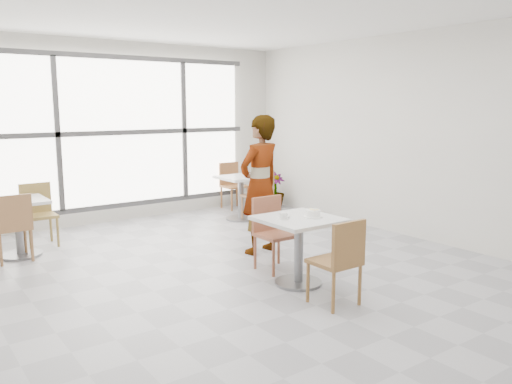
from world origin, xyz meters
TOP-DOWN VIEW (x-y plane):
  - floor at (0.00, 0.00)m, footprint 7.00×7.00m
  - ceiling at (0.00, 0.00)m, footprint 7.00×7.00m
  - wall_back at (0.00, 3.50)m, footprint 6.00×0.00m
  - wall_right at (3.00, 0.00)m, footprint 0.00×7.00m
  - window at (0.00, 3.44)m, footprint 4.60×0.07m
  - main_table at (0.27, -0.73)m, footprint 0.80×0.80m
  - chair_near at (0.18, -1.45)m, footprint 0.42×0.42m
  - chair_far at (0.37, -0.11)m, footprint 0.42×0.42m
  - oatmeal_bowl at (0.40, -0.79)m, footprint 0.21×0.21m
  - coffee_cup at (0.09, -0.67)m, footprint 0.16×0.13m
  - person at (0.66, 0.52)m, footprint 0.74×0.56m
  - bg_table_left at (-1.98, 2.23)m, footprint 0.70×0.70m
  - bg_table_right at (1.59, 2.34)m, footprint 0.70×0.70m
  - bg_chair_left_near at (-2.09, 1.98)m, footprint 0.42×0.42m
  - bg_chair_left_far at (-1.63, 2.65)m, footprint 0.42×0.42m
  - bg_chair_right_near at (1.75, 2.00)m, footprint 0.42×0.42m
  - bg_chair_right_far at (2.02, 3.26)m, footprint 0.42×0.42m
  - plant_right at (2.70, 2.81)m, footprint 0.41×0.41m

SIDE VIEW (x-z plane):
  - floor at x=0.00m, z-range 0.00..0.00m
  - plant_right at x=2.70m, z-range 0.00..0.68m
  - bg_table_left at x=-1.98m, z-range 0.11..0.86m
  - bg_table_right at x=1.59m, z-range 0.11..0.86m
  - chair_near at x=0.18m, z-range 0.07..0.94m
  - chair_far at x=0.37m, z-range 0.07..0.94m
  - bg_chair_left_near at x=-2.09m, z-range 0.07..0.94m
  - bg_chair_left_far at x=-1.63m, z-range 0.07..0.94m
  - bg_chair_right_near at x=1.75m, z-range 0.07..0.94m
  - bg_chair_right_far at x=2.02m, z-range 0.07..0.94m
  - main_table at x=0.27m, z-range 0.15..0.90m
  - coffee_cup at x=0.09m, z-range 0.75..0.81m
  - oatmeal_bowl at x=0.40m, z-range 0.75..0.84m
  - person at x=0.66m, z-range 0.00..1.83m
  - window at x=0.00m, z-range 0.24..2.76m
  - wall_back at x=0.00m, z-range -1.50..4.50m
  - wall_right at x=3.00m, z-range -2.00..5.00m
  - ceiling at x=0.00m, z-range 3.00..3.00m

